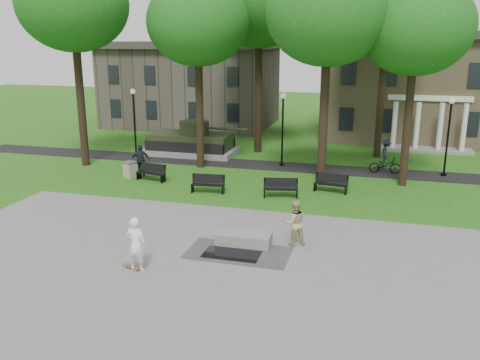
# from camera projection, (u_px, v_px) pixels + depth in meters

# --- Properties ---
(ground) EXTENTS (120.00, 120.00, 0.00)m
(ground) POSITION_uv_depth(u_px,v_px,m) (217.00, 230.00, 22.10)
(ground) COLOR #265013
(ground) RESTS_ON ground
(plaza) EXTENTS (22.00, 16.00, 0.02)m
(plaza) POSITION_uv_depth(u_px,v_px,m) (172.00, 280.00, 17.45)
(plaza) COLOR gray
(plaza) RESTS_ON ground
(footpath) EXTENTS (44.00, 2.60, 0.01)m
(footpath) POSITION_uv_depth(u_px,v_px,m) (273.00, 166.00, 33.24)
(footpath) COLOR black
(footpath) RESTS_ON ground
(building_right) EXTENTS (17.00, 12.00, 8.60)m
(building_right) POSITION_uv_depth(u_px,v_px,m) (425.00, 85.00, 42.53)
(building_right) COLOR #9E8460
(building_right) RESTS_ON ground
(building_left) EXTENTS (15.00, 10.00, 7.20)m
(building_left) POSITION_uv_depth(u_px,v_px,m) (192.00, 87.00, 48.56)
(building_left) COLOR #4C443D
(building_left) RESTS_ON ground
(tree_0) EXTENTS (6.80, 6.80, 12.97)m
(tree_0) POSITION_uv_depth(u_px,v_px,m) (73.00, 5.00, 30.84)
(tree_0) COLOR black
(tree_0) RESTS_ON ground
(tree_1) EXTENTS (6.20, 6.20, 11.63)m
(tree_1) POSITION_uv_depth(u_px,v_px,m) (198.00, 23.00, 30.60)
(tree_1) COLOR black
(tree_1) RESTS_ON ground
(tree_2) EXTENTS (6.60, 6.60, 12.16)m
(tree_2) POSITION_uv_depth(u_px,v_px,m) (328.00, 13.00, 26.60)
(tree_2) COLOR black
(tree_2) RESTS_ON ground
(tree_3) EXTENTS (6.00, 6.00, 11.19)m
(tree_3) POSITION_uv_depth(u_px,v_px,m) (416.00, 28.00, 26.57)
(tree_3) COLOR black
(tree_3) RESTS_ON ground
(tree_4) EXTENTS (7.20, 7.20, 13.50)m
(tree_4) POSITION_uv_depth(u_px,v_px,m) (259.00, 3.00, 34.69)
(tree_4) COLOR black
(tree_4) RESTS_ON ground
(tree_5) EXTENTS (6.40, 6.40, 12.44)m
(tree_5) POSITION_uv_depth(u_px,v_px,m) (387.00, 13.00, 33.17)
(tree_5) COLOR black
(tree_5) RESTS_ON ground
(lamp_left) EXTENTS (0.36, 0.36, 4.73)m
(lamp_left) POSITION_uv_depth(u_px,v_px,m) (134.00, 117.00, 35.33)
(lamp_left) COLOR black
(lamp_left) RESTS_ON ground
(lamp_mid) EXTENTS (0.36, 0.36, 4.73)m
(lamp_mid) POSITION_uv_depth(u_px,v_px,m) (283.00, 123.00, 32.65)
(lamp_mid) COLOR black
(lamp_mid) RESTS_ON ground
(lamp_right) EXTENTS (0.36, 0.36, 4.73)m
(lamp_right) POSITION_uv_depth(u_px,v_px,m) (449.00, 130.00, 30.09)
(lamp_right) COLOR black
(lamp_right) RESTS_ON ground
(tank_monument) EXTENTS (7.45, 3.40, 2.40)m
(tank_monument) POSITION_uv_depth(u_px,v_px,m) (191.00, 142.00, 36.52)
(tank_monument) COLOR gray
(tank_monument) RESTS_ON ground
(puddle) EXTENTS (2.20, 1.20, 0.00)m
(puddle) POSITION_uv_depth(u_px,v_px,m) (232.00, 254.00, 19.55)
(puddle) COLOR black
(puddle) RESTS_ON plaza
(concrete_block) EXTENTS (2.23, 1.07, 0.45)m
(concrete_block) POSITION_uv_depth(u_px,v_px,m) (244.00, 238.00, 20.52)
(concrete_block) COLOR gray
(concrete_block) RESTS_ON plaza
(skateboard) EXTENTS (0.80, 0.44, 0.07)m
(skateboard) POSITION_uv_depth(u_px,v_px,m) (132.00, 267.00, 18.34)
(skateboard) COLOR brown
(skateboard) RESTS_ON plaza
(skateboarder) EXTENTS (0.74, 0.49, 2.00)m
(skateboarder) POSITION_uv_depth(u_px,v_px,m) (136.00, 244.00, 17.94)
(skateboarder) COLOR white
(skateboarder) RESTS_ON plaza
(friend_watching) EXTENTS (1.13, 1.04, 1.86)m
(friend_watching) POSITION_uv_depth(u_px,v_px,m) (295.00, 223.00, 20.24)
(friend_watching) COLOR tan
(friend_watching) RESTS_ON plaza
(pedestrian_walker) EXTENTS (1.23, 0.86, 1.93)m
(pedestrian_walker) POSITION_uv_depth(u_px,v_px,m) (140.00, 160.00, 30.60)
(pedestrian_walker) COLOR #1E2329
(pedestrian_walker) RESTS_ON ground
(cyclist) EXTENTS (1.97, 1.14, 2.12)m
(cyclist) POSITION_uv_depth(u_px,v_px,m) (385.00, 159.00, 31.24)
(cyclist) COLOR black
(cyclist) RESTS_ON ground
(park_bench_0) EXTENTS (1.85, 0.83, 1.00)m
(park_bench_0) POSITION_uv_depth(u_px,v_px,m) (151.00, 172.00, 29.71)
(park_bench_0) COLOR black
(park_bench_0) RESTS_ON ground
(park_bench_1) EXTENTS (1.83, 0.68, 1.00)m
(park_bench_1) POSITION_uv_depth(u_px,v_px,m) (208.00, 183.00, 27.35)
(park_bench_1) COLOR black
(park_bench_1) RESTS_ON ground
(park_bench_2) EXTENTS (1.85, 0.88, 1.00)m
(park_bench_2) POSITION_uv_depth(u_px,v_px,m) (281.00, 187.00, 26.59)
(park_bench_2) COLOR black
(park_bench_2) RESTS_ON ground
(park_bench_3) EXTENTS (1.85, 0.80, 1.00)m
(park_bench_3) POSITION_uv_depth(u_px,v_px,m) (331.00, 183.00, 27.44)
(park_bench_3) COLOR black
(park_bench_3) RESTS_ON ground
(trash_bin) EXTENTS (0.87, 0.87, 0.96)m
(trash_bin) POSITION_uv_depth(u_px,v_px,m) (130.00, 169.00, 30.40)
(trash_bin) COLOR gray
(trash_bin) RESTS_ON ground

